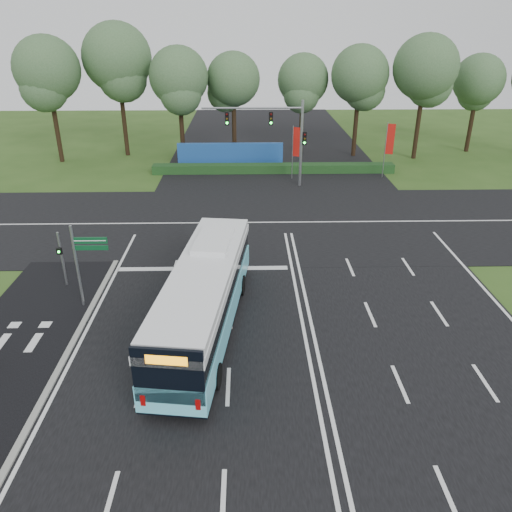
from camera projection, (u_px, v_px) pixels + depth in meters
The scene contains 14 objects.
ground at pixel (301, 316), 23.62m from camera, with size 120.00×120.00×0.00m, color #30501A.
road_main at pixel (301, 316), 23.61m from camera, with size 20.00×120.00×0.04m, color black.
road_cross at pixel (283, 222), 34.45m from camera, with size 120.00×14.00×0.05m, color black.
bike_path at pixel (8, 358), 20.65m from camera, with size 5.00×18.00×0.06m, color black.
kerb_strip at pixel (66, 356), 20.68m from camera, with size 0.25×18.00×0.12m, color gray.
city_bus at pixel (204, 297), 21.80m from camera, with size 3.98×12.18×3.44m.
pedestrian_signal at pixel (62, 257), 25.58m from camera, with size 0.27×0.40×3.04m.
street_sign at pixel (83, 257), 23.34m from camera, with size 1.65×0.13×4.23m.
banner_flag_mid at pixel (295, 145), 42.63m from camera, with size 0.63×0.32×4.62m.
banner_flag_right at pixel (389, 143), 42.90m from camera, with size 0.69×0.28×4.84m.
traffic_light_gantry at pixel (280, 130), 40.14m from camera, with size 8.41×0.28×7.00m.
hedge at pixel (274, 169), 45.58m from camera, with size 22.00×1.20×0.80m, color #153A19.
blue_hoarding at pixel (230, 155), 47.46m from camera, with size 10.00×0.30×2.20m, color #1C4D9C.
eucalyptus_row at pixel (279, 72), 47.85m from camera, with size 52.94×9.05×12.74m.
Camera 1 is at (-2.56, -20.07, 12.68)m, focal length 35.00 mm.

